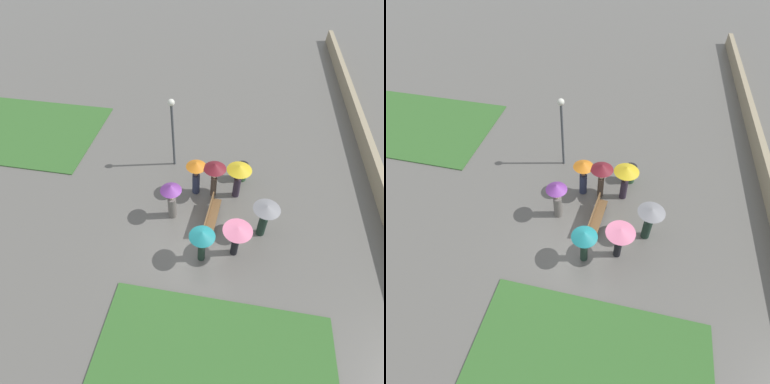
% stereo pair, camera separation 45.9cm
% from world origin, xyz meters
% --- Properties ---
extents(ground_plane, '(90.00, 90.00, 0.00)m').
position_xyz_m(ground_plane, '(0.00, 0.00, 0.00)').
color(ground_plane, '#66635E').
extents(lawn_patch_far, '(6.12, 8.91, 0.06)m').
position_xyz_m(lawn_patch_far, '(5.81, 11.48, 0.03)').
color(lawn_patch_far, '#386B2D').
rests_on(lawn_patch_far, ground_plane).
extents(park_bench, '(1.95, 0.58, 0.90)m').
position_xyz_m(park_bench, '(1.08, -0.36, 0.47)').
color(park_bench, brown).
rests_on(park_bench, ground_plane).
extents(lamp_post, '(0.32, 0.32, 3.81)m').
position_xyz_m(lamp_post, '(4.49, 2.01, 2.50)').
color(lamp_post, '#474C51').
rests_on(lamp_post, ground_plane).
extents(trash_bin, '(0.58, 0.58, 0.95)m').
position_xyz_m(trash_bin, '(3.97, -1.51, 0.48)').
color(trash_bin, '#335638').
rests_on(trash_bin, ground_plane).
extents(crowd_person_orange, '(0.93, 0.93, 1.91)m').
position_xyz_m(crowd_person_orange, '(2.70, 0.57, 1.30)').
color(crowd_person_orange, '#282D47').
rests_on(crowd_person_orange, ground_plane).
extents(crowd_person_teal, '(0.99, 0.99, 1.84)m').
position_xyz_m(crowd_person_teal, '(-0.84, -0.22, 1.40)').
color(crowd_person_teal, '#1E3328').
rests_on(crowd_person_teal, ground_plane).
extents(crowd_person_yellow, '(1.12, 1.12, 1.93)m').
position_xyz_m(crowd_person_yellow, '(2.81, -1.33, 1.46)').
color(crowd_person_yellow, '#2D2333').
rests_on(crowd_person_yellow, ground_plane).
extents(crowd_person_pink, '(1.14, 1.14, 1.79)m').
position_xyz_m(crowd_person_pink, '(-0.36, -1.49, 1.39)').
color(crowd_person_pink, black).
rests_on(crowd_person_pink, ground_plane).
extents(crowd_person_maroon, '(1.02, 1.02, 1.98)m').
position_xyz_m(crowd_person_maroon, '(2.67, -0.26, 1.53)').
color(crowd_person_maroon, '#47382D').
rests_on(crowd_person_maroon, ground_plane).
extents(crowd_person_purple, '(0.90, 0.90, 1.97)m').
position_xyz_m(crowd_person_purple, '(1.10, 1.37, 1.30)').
color(crowd_person_purple, slate).
rests_on(crowd_person_purple, ground_plane).
extents(crowd_person_grey, '(1.09, 1.09, 1.84)m').
position_xyz_m(crowd_person_grey, '(0.80, -2.54, 1.28)').
color(crowd_person_grey, '#1E3328').
rests_on(crowd_person_grey, ground_plane).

